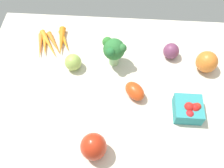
{
  "coord_description": "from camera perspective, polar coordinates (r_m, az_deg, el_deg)",
  "views": [
    {
      "loc": [
        3.53,
        -53.04,
        85.47
      ],
      "look_at": [
        0.0,
        0.0,
        4.0
      ],
      "focal_mm": 41.53,
      "sensor_mm": 36.0,
      "label": 1
    }
  ],
  "objects": [
    {
      "name": "heirloom_tomato_green",
      "position": [
        1.03,
        -8.56,
        4.77
      ],
      "size": [
        6.62,
        6.62,
        6.62
      ],
      "primitive_type": "sphere",
      "color": "#9FBC53",
      "rests_on": "tablecloth"
    },
    {
      "name": "carrot_bunch",
      "position": [
        1.14,
        -12.69,
        8.75
      ],
      "size": [
        15.63,
        17.41,
        2.92
      ],
      "color": "orange",
      "rests_on": "tablecloth"
    },
    {
      "name": "red_onion_center",
      "position": [
        1.08,
        12.89,
        7.1
      ],
      "size": [
        6.45,
        6.45,
        6.45
      ],
      "primitive_type": "sphere",
      "color": "#713758",
      "rests_on": "tablecloth"
    },
    {
      "name": "roma_tomato",
      "position": [
        0.95,
        5.04,
        -1.57
      ],
      "size": [
        9.83,
        10.05,
        5.62
      ],
      "primitive_type": "ellipsoid",
      "rotation": [
        0.0,
        0.0,
        5.44
      ],
      "color": "#D44417",
      "rests_on": "tablecloth"
    },
    {
      "name": "heirloom_tomato_orange",
      "position": [
        1.07,
        20.13,
        4.61
      ],
      "size": [
        8.43,
        8.43,
        8.43
      ],
      "primitive_type": "sphere",
      "color": "orange",
      "rests_on": "tablecloth"
    },
    {
      "name": "bell_pepper_red",
      "position": [
        0.83,
        -4.09,
        -13.61
      ],
      "size": [
        9.91,
        9.91,
        10.31
      ],
      "primitive_type": "ellipsoid",
      "rotation": [
        0.0,
        0.0,
        2.93
      ],
      "color": "red",
      "rests_on": "tablecloth"
    },
    {
      "name": "broccoli_head",
      "position": [
        0.99,
        0.3,
        7.57
      ],
      "size": [
        9.46,
        9.15,
        12.44
      ],
      "color": "#94C488",
      "rests_on": "tablecloth"
    },
    {
      "name": "berry_basket",
      "position": [
        0.95,
        16.53,
        -5.31
      ],
      "size": [
        9.68,
        9.68,
        6.79
      ],
      "color": "teal",
      "rests_on": "tablecloth"
    },
    {
      "name": "tablecloth",
      "position": [
        1.0,
        0.0,
        -0.94
      ],
      "size": [
        104.0,
        76.0,
        2.0
      ],
      "primitive_type": "cube",
      "color": "beige",
      "rests_on": "ground"
    }
  ]
}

